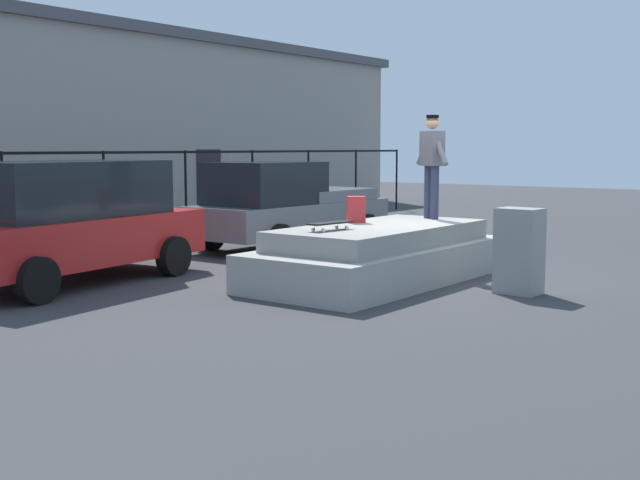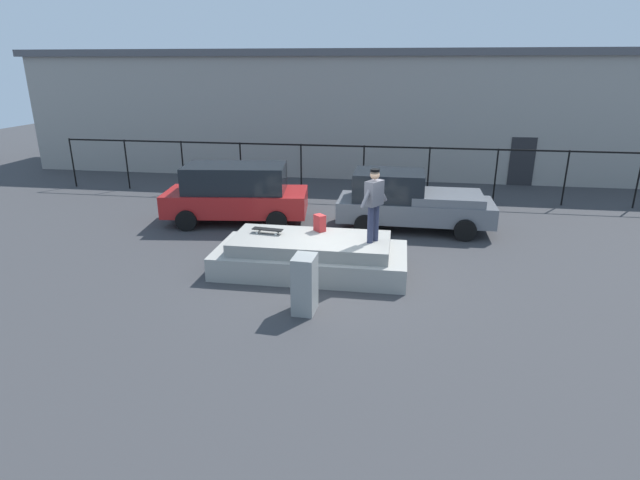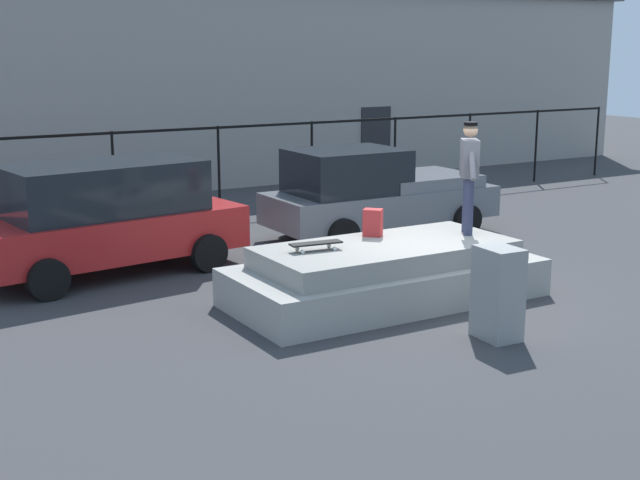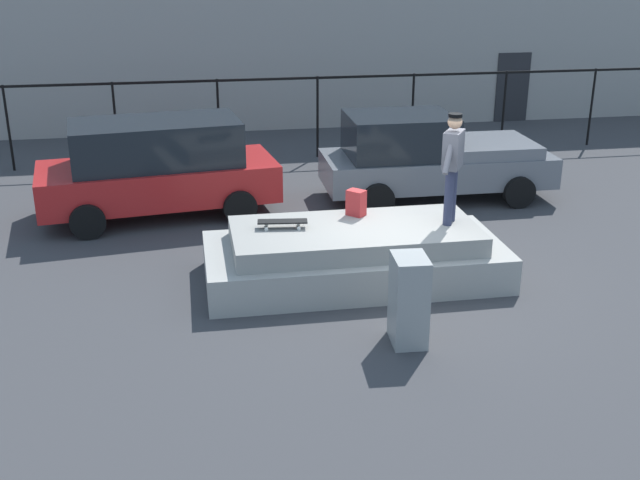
{
  "view_description": "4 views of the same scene",
  "coord_description": "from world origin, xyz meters",
  "px_view_note": "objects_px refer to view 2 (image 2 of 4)",
  "views": [
    {
      "loc": [
        -11.21,
        -6.5,
        2.06
      ],
      "look_at": [
        -0.81,
        1.33,
        0.57
      ],
      "focal_mm": 45.63,
      "sensor_mm": 36.0,
      "label": 1
    },
    {
      "loc": [
        1.36,
        -11.22,
        4.84
      ],
      "look_at": [
        -0.61,
        1.12,
        0.51
      ],
      "focal_mm": 28.55,
      "sensor_mm": 36.0,
      "label": 2
    },
    {
      "loc": [
        -7.96,
        -10.11,
        3.74
      ],
      "look_at": [
        -1.09,
        1.49,
        0.73
      ],
      "focal_mm": 49.26,
      "sensor_mm": 36.0,
      "label": 3
    },
    {
      "loc": [
        -3.18,
        -10.85,
        4.98
      ],
      "look_at": [
        -1.1,
        1.09,
        0.36
      ],
      "focal_mm": 43.87,
      "sensor_mm": 36.0,
      "label": 4
    }
  ],
  "objects_px": {
    "skateboarder": "(374,200)",
    "car_red_hatchback_near": "(236,192)",
    "backpack": "(320,223)",
    "car_grey_pickup_mid": "(409,201)",
    "utility_box": "(305,284)",
    "skateboard": "(268,230)"
  },
  "relations": [
    {
      "from": "skateboarder",
      "to": "car_red_hatchback_near",
      "type": "xyz_separation_m",
      "value": [
        -4.57,
        3.76,
        -0.91
      ]
    },
    {
      "from": "backpack",
      "to": "car_grey_pickup_mid",
      "type": "distance_m",
      "value": 4.0
    },
    {
      "from": "utility_box",
      "to": "car_grey_pickup_mid",
      "type": "bearing_deg",
      "value": 73.89
    },
    {
      "from": "skateboarder",
      "to": "skateboard",
      "type": "xyz_separation_m",
      "value": [
        -2.61,
        0.2,
        -0.91
      ]
    },
    {
      "from": "skateboard",
      "to": "skateboarder",
      "type": "bearing_deg",
      "value": -4.35
    },
    {
      "from": "skateboard",
      "to": "utility_box",
      "type": "relative_size",
      "value": 0.65
    },
    {
      "from": "backpack",
      "to": "car_grey_pickup_mid",
      "type": "height_order",
      "value": "car_grey_pickup_mid"
    },
    {
      "from": "skateboarder",
      "to": "car_red_hatchback_near",
      "type": "distance_m",
      "value": 5.98
    },
    {
      "from": "skateboarder",
      "to": "skateboard",
      "type": "bearing_deg",
      "value": 175.65
    },
    {
      "from": "car_red_hatchback_near",
      "to": "skateboard",
      "type": "bearing_deg",
      "value": -61.17
    },
    {
      "from": "skateboard",
      "to": "utility_box",
      "type": "height_order",
      "value": "utility_box"
    },
    {
      "from": "skateboard",
      "to": "car_grey_pickup_mid",
      "type": "xyz_separation_m",
      "value": [
        3.5,
        3.7,
        -0.09
      ]
    },
    {
      "from": "skateboarder",
      "to": "utility_box",
      "type": "bearing_deg",
      "value": -120.43
    },
    {
      "from": "backpack",
      "to": "car_red_hatchback_near",
      "type": "xyz_separation_m",
      "value": [
        -3.2,
        3.16,
        -0.11
      ]
    },
    {
      "from": "skateboarder",
      "to": "utility_box",
      "type": "relative_size",
      "value": 1.42
    },
    {
      "from": "utility_box",
      "to": "backpack",
      "type": "bearing_deg",
      "value": 96.03
    },
    {
      "from": "backpack",
      "to": "utility_box",
      "type": "height_order",
      "value": "backpack"
    },
    {
      "from": "car_red_hatchback_near",
      "to": "utility_box",
      "type": "xyz_separation_m",
      "value": [
        3.33,
        -5.87,
        -0.37
      ]
    },
    {
      "from": "backpack",
      "to": "utility_box",
      "type": "xyz_separation_m",
      "value": [
        0.12,
        -2.71,
        -0.47
      ]
    },
    {
      "from": "skateboard",
      "to": "car_red_hatchback_near",
      "type": "xyz_separation_m",
      "value": [
        -1.96,
        3.56,
        0.0
      ]
    },
    {
      "from": "skateboarder",
      "to": "skateboard",
      "type": "relative_size",
      "value": 2.21
    },
    {
      "from": "skateboarder",
      "to": "car_grey_pickup_mid",
      "type": "relative_size",
      "value": 0.37
    }
  ]
}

